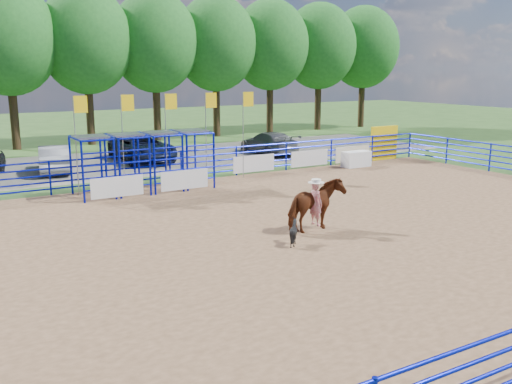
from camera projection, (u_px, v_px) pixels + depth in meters
ground at (303, 232)px, 18.85m from camera, size 120.00×120.00×0.00m
arena_dirt at (303, 232)px, 18.85m from camera, size 30.00×20.00×0.02m
gravel_strip at (133, 162)px, 33.13m from camera, size 40.00×10.00×0.01m
announcer_table at (356, 159)px, 31.22m from camera, size 1.60×0.77×0.85m
horse_and_rider at (316, 203)px, 18.71m from camera, size 2.16×1.23×2.47m
calf at (294, 232)px, 17.38m from camera, size 0.76×0.70×0.76m
car_b at (54, 159)px, 29.63m from camera, size 2.25×4.49×1.41m
car_c at (142, 147)px, 33.14m from camera, size 2.65×5.74×1.59m
car_d at (269, 143)px, 36.02m from camera, size 1.95×4.80×1.39m
perimeter_fence at (303, 210)px, 18.69m from camera, size 30.10×20.10×1.50m
chute_assembly at (151, 162)px, 25.06m from camera, size 19.32×2.41×4.20m
treeline at (85, 35)px, 39.10m from camera, size 56.40×6.40×11.24m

